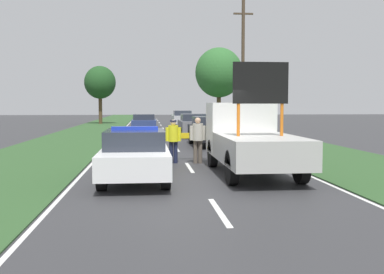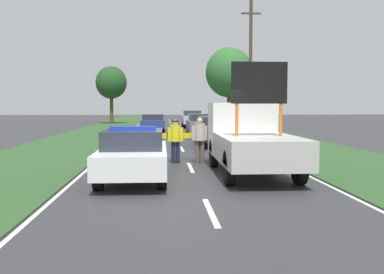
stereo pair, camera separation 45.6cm
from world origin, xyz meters
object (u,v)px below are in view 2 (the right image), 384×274
police_car (134,154)px  traffic_cone_centre_front (236,152)px  queued_car_hatch_blue (153,122)px  queued_car_sedan_silver (192,118)px  roadside_tree_near_left (111,83)px  queued_car_suv_grey (202,125)px  queued_car_sedan_black (215,131)px  traffic_cone_near_police (149,155)px  police_officer (175,137)px  roadside_tree_near_right (229,73)px  road_barrier (192,138)px  work_truck (250,139)px  pedestrian_civilian (200,137)px  utility_pole (251,68)px

police_car → traffic_cone_centre_front: bearing=48.8°
traffic_cone_centre_front → queued_car_hatch_blue: bearing=101.2°
queued_car_hatch_blue → queued_car_sedan_silver: queued_car_sedan_silver is taller
police_car → roadside_tree_near_left: bearing=94.8°
queued_car_suv_grey → queued_car_sedan_black: bearing=90.8°
traffic_cone_centre_front → roadside_tree_near_left: (-8.30, 32.21, 4.14)m
traffic_cone_near_police → traffic_cone_centre_front: bearing=10.9°
police_officer → roadside_tree_near_right: size_ratio=0.20×
road_barrier → queued_car_sedan_black: size_ratio=0.64×
queued_car_sedan_black → queued_car_sedan_silver: 18.26m
traffic_cone_centre_front → police_car: bearing=-128.8°
work_truck → police_car: bearing=18.9°
police_officer → queued_car_sedan_black: size_ratio=0.35×
pedestrian_civilian → queued_car_sedan_silver: (1.39, 25.00, -0.14)m
police_car → traffic_cone_centre_front: 5.82m
traffic_cone_near_police → roadside_tree_near_right: size_ratio=0.07×
police_officer → queued_car_suv_grey: 13.36m
queued_car_suv_grey → roadside_tree_near_left: 21.84m
road_barrier → police_officer: bearing=-127.1°
work_truck → traffic_cone_centre_front: 3.54m
road_barrier → traffic_cone_centre_front: 1.85m
traffic_cone_near_police → queued_car_hatch_blue: 18.50m
work_truck → police_officer: 3.32m
roadside_tree_near_right → utility_pole: 17.07m
utility_pole → police_car: bearing=-112.8°
roadside_tree_near_left → queued_car_sedan_black: bearing=-73.0°
queued_car_hatch_blue → road_barrier: bearing=95.7°
work_truck → pedestrian_civilian: size_ratio=3.30×
work_truck → queued_car_sedan_silver: size_ratio=1.20×
traffic_cone_near_police → traffic_cone_centre_front: size_ratio=0.95×
road_barrier → utility_pole: 11.75m
utility_pole → traffic_cone_near_police: bearing=-118.5°
traffic_cone_near_police → utility_pole: (5.86, 10.77, 4.04)m
work_truck → queued_car_sedan_black: 9.11m
traffic_cone_near_police → queued_car_sedan_silver: queued_car_sedan_silver is taller
queued_car_sedan_black → queued_car_hatch_blue: bearing=-74.6°
work_truck → utility_pole: 14.23m
utility_pole → road_barrier: bearing=-112.3°
police_car → work_truck: size_ratio=0.87×
pedestrian_civilian → traffic_cone_centre_front: bearing=47.9°
utility_pole → work_truck: bearing=-101.3°
roadside_tree_near_left → utility_pole: bearing=-63.9°
police_officer → queued_car_hatch_blue: (-1.17, 18.81, -0.21)m
roadside_tree_near_right → police_officer: bearing=-102.4°
queued_car_sedan_silver → utility_pole: bearing=100.9°
work_truck → traffic_cone_near_police: size_ratio=9.60×
traffic_cone_near_police → roadside_tree_near_right: 29.10m
roadside_tree_near_left → roadside_tree_near_right: (12.08, -5.07, 0.79)m
work_truck → queued_car_sedan_black: size_ratio=1.22×
queued_car_hatch_blue → utility_pole: size_ratio=0.48×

